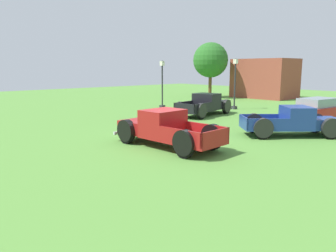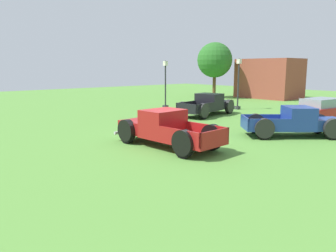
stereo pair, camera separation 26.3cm
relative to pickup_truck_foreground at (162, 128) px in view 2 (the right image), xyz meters
name	(u,v)px [view 2 (the right image)]	position (x,y,z in m)	size (l,w,h in m)	color
ground_plane	(170,143)	(-0.06, 0.54, -0.75)	(80.00, 80.00, 0.00)	#548C38
pickup_truck_foreground	(162,128)	(0.00, 0.00, 0.00)	(5.22, 2.26, 1.57)	maroon
pickup_truck_behind_left	(299,122)	(2.97, 6.27, -0.05)	(4.43, 4.71, 1.47)	navy
pickup_truck_behind_right	(210,105)	(-4.95, 8.63, -0.02)	(2.60, 5.22, 1.53)	black
sedan_distant_b	(322,109)	(1.61, 11.76, 0.02)	(2.36, 4.55, 1.45)	#B21E1E
lamp_post_near	(238,83)	(-5.60, 12.74, 1.39)	(0.36, 0.36, 4.08)	#2D2D33
lamp_post_far	(165,83)	(-10.02, 8.83, 1.31)	(0.36, 0.36, 3.93)	#2D2D33
oak_tree_east	(215,60)	(-13.80, 19.30, 3.41)	(3.86, 3.86, 6.10)	brown
brick_pavilion	(269,78)	(-9.69, 23.78, 1.40)	(6.37, 4.33, 4.30)	brown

